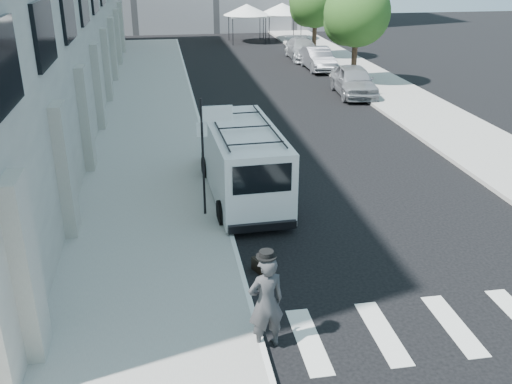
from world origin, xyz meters
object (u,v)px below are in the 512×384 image
object	(u,v)px
suitcase	(231,216)
cargo_van	(242,160)
parked_car_b	(318,59)
parked_car_a	(354,81)
briefcase	(258,266)
parked_car_c	(303,49)
businessman	(266,303)

from	to	relation	value
suitcase	cargo_van	bearing A→B (deg)	49.38
cargo_van	parked_car_b	size ratio (longest dim) A/B	1.41
cargo_van	parked_car_a	size ratio (longest dim) A/B	1.31
briefcase	parked_car_b	distance (m)	26.45
parked_car_b	parked_car_c	size ratio (longest dim) A/B	0.89
suitcase	parked_car_b	xyz separation A→B (m)	(8.70, 22.34, 0.47)
suitcase	businessman	bearing A→B (deg)	-113.18
parked_car_c	cargo_van	bearing A→B (deg)	-106.74
parked_car_a	businessman	bearing A→B (deg)	-107.98
briefcase	suitcase	world-z (taller)	suitcase
parked_car_b	parked_car_c	world-z (taller)	parked_car_b
briefcase	parked_car_c	distance (m)	30.37
parked_car_c	businessman	bearing A→B (deg)	-103.67
briefcase	suitcase	bearing A→B (deg)	72.15
cargo_van	parked_car_c	distance (m)	25.64
suitcase	parked_car_c	world-z (taller)	parked_car_c
businessman	parked_car_c	distance (m)	33.22
cargo_van	parked_car_b	distance (m)	21.79
cargo_van	parked_car_a	xyz separation A→B (m)	(8.04, 12.83, -0.39)
cargo_van	parked_car_c	bearing A→B (deg)	69.62
parked_car_a	parked_car_b	xyz separation A→B (m)	(0.00, 7.41, -0.08)
businessman	parked_car_b	size ratio (longest dim) A/B	0.46
suitcase	parked_car_b	world-z (taller)	parked_car_b
parked_car_a	parked_car_c	world-z (taller)	parked_car_a
briefcase	parked_car_a	size ratio (longest dim) A/B	0.09
businessman	briefcase	xyz separation A→B (m)	(0.33, 2.87, -0.86)
briefcase	suitcase	distance (m)	2.77
cargo_van	parked_car_a	distance (m)	15.15
cargo_van	parked_car_c	world-z (taller)	cargo_van
suitcase	parked_car_a	distance (m)	17.29
businessman	parked_car_c	xyz separation A→B (m)	(8.66, 32.07, -0.30)
briefcase	parked_car_a	distance (m)	19.56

